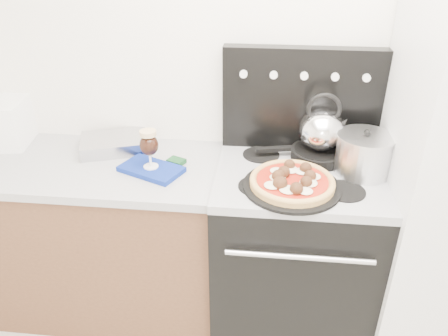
# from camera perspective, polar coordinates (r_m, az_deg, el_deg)

# --- Properties ---
(room_shell) EXTENTS (3.52, 3.01, 2.52)m
(room_shell) POSITION_cam_1_polar(r_m,az_deg,el_deg) (1.10, 9.10, -7.77)
(room_shell) COLOR #B8B5AB
(room_shell) RESTS_ON ground
(base_cabinet) EXTENTS (1.45, 0.60, 0.86)m
(base_cabinet) POSITION_cam_1_polar(r_m,az_deg,el_deg) (2.50, -17.69, -8.70)
(base_cabinet) COLOR brown
(base_cabinet) RESTS_ON ground
(countertop) EXTENTS (1.48, 0.63, 0.04)m
(countertop) POSITION_cam_1_polar(r_m,az_deg,el_deg) (2.26, -19.37, 0.40)
(countertop) COLOR #AEAEB1
(countertop) RESTS_ON base_cabinet
(stove_body) EXTENTS (0.76, 0.65, 0.88)m
(stove_body) POSITION_cam_1_polar(r_m,az_deg,el_deg) (2.29, 8.82, -11.02)
(stove_body) COLOR black
(stove_body) RESTS_ON ground
(cooktop) EXTENTS (0.76, 0.65, 0.04)m
(cooktop) POSITION_cam_1_polar(r_m,az_deg,el_deg) (2.03, 9.79, -1.00)
(cooktop) COLOR #ADADB2
(cooktop) RESTS_ON stove_body
(backguard) EXTENTS (0.76, 0.08, 0.50)m
(backguard) POSITION_cam_1_polar(r_m,az_deg,el_deg) (2.17, 10.06, 8.83)
(backguard) COLOR black
(backguard) RESTS_ON cooktop
(foil_sheet) EXTENTS (0.39, 0.33, 0.07)m
(foil_sheet) POSITION_cam_1_polar(r_m,az_deg,el_deg) (2.30, -14.10, 3.16)
(foil_sheet) COLOR silver
(foil_sheet) RESTS_ON countertop
(oven_mitt) EXTENTS (0.33, 0.27, 0.02)m
(oven_mitt) POSITION_cam_1_polar(r_m,az_deg,el_deg) (2.06, -9.48, -0.16)
(oven_mitt) COLOR navy
(oven_mitt) RESTS_ON countertop
(beer_glass) EXTENTS (0.10, 0.10, 0.19)m
(beer_glass) POSITION_cam_1_polar(r_m,az_deg,el_deg) (2.01, -9.72, 2.47)
(beer_glass) COLOR black
(beer_glass) RESTS_ON oven_mitt
(pizza_pan) EXTENTS (0.46, 0.46, 0.01)m
(pizza_pan) POSITION_cam_1_polar(r_m,az_deg,el_deg) (1.89, 8.84, -2.40)
(pizza_pan) COLOR black
(pizza_pan) RESTS_ON cooktop
(pizza) EXTENTS (0.38, 0.38, 0.05)m
(pizza) POSITION_cam_1_polar(r_m,az_deg,el_deg) (1.88, 8.91, -1.55)
(pizza) COLOR #DDBC53
(pizza) RESTS_ON pizza_pan
(skillet) EXTENTS (0.32, 0.32, 0.05)m
(skillet) POSITION_cam_1_polar(r_m,az_deg,el_deg) (2.15, 12.28, 1.81)
(skillet) COLOR black
(skillet) RESTS_ON cooktop
(tea_kettle) EXTENTS (0.26, 0.26, 0.24)m
(tea_kettle) POSITION_cam_1_polar(r_m,az_deg,el_deg) (2.09, 12.68, 5.27)
(tea_kettle) COLOR white
(tea_kettle) RESTS_ON skillet
(stock_pot) EXTENTS (0.29, 0.29, 0.18)m
(stock_pot) POSITION_cam_1_polar(r_m,az_deg,el_deg) (2.04, 17.74, 1.58)
(stock_pot) COLOR silver
(stock_pot) RESTS_ON cooktop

